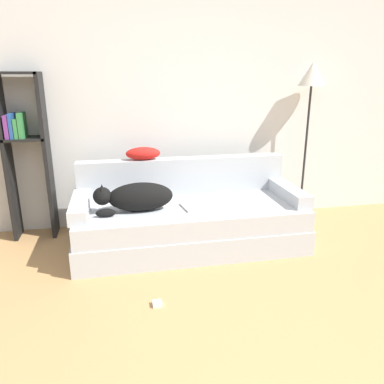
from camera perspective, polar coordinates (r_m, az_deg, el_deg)
wall_back at (r=3.99m, az=-0.53°, el=14.60°), size 8.16×0.06×2.70m
couch at (r=3.51m, az=-0.31°, el=-5.10°), size 2.08×0.89×0.41m
couch_backrest at (r=3.74m, az=-1.44°, el=2.53°), size 2.04×0.15×0.36m
couch_arm_left at (r=3.37m, az=-16.64°, el=-2.01°), size 0.15×0.70×0.12m
couch_arm_right at (r=3.72m, az=14.49°, el=-0.04°), size 0.15×0.70×0.12m
dog at (r=3.28m, az=-8.56°, el=-0.75°), size 0.68×0.25×0.25m
laptop at (r=3.39m, az=1.42°, el=-2.08°), size 0.37×0.28×0.02m
throw_pillow at (r=3.65m, az=-7.47°, el=5.85°), size 0.33×0.17×0.12m
bookshelf at (r=3.88m, az=-24.06°, el=6.17°), size 0.39×0.26×1.57m
floor_lamp at (r=4.22m, az=17.71°, el=15.04°), size 0.28×0.28×1.67m
power_adapter at (r=2.74m, az=-5.31°, el=-16.58°), size 0.07×0.07×0.03m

